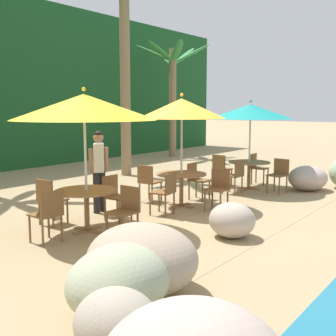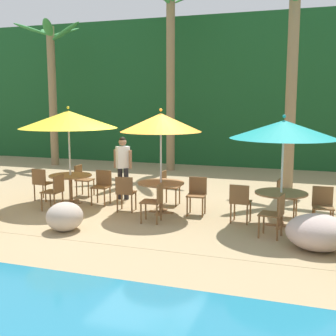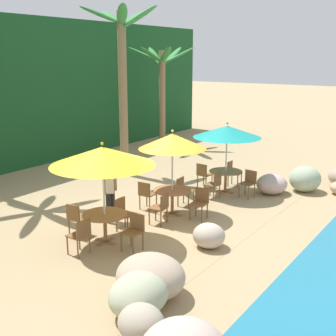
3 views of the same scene
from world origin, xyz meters
name	(u,v)px [view 1 (image 1 of 3)]	position (x,y,z in m)	size (l,w,h in m)	color
ground_plane	(169,209)	(0.00, 0.00, 0.00)	(120.00, 120.00, 0.00)	tan
terrace_deck	(169,209)	(0.00, 0.00, 0.00)	(18.00, 5.20, 0.01)	tan
rock_seawall	(278,227)	(-1.27, -3.00, 0.38)	(15.26, 3.59, 0.98)	#A2B593
umbrella_yellow	(84,107)	(-2.24, 0.14, 2.18)	(2.49, 2.49, 2.51)	silver
dining_table_yellow	(86,197)	(-2.24, 0.14, 0.61)	(1.10, 1.10, 0.74)	olive
chair_yellow_seaward	(115,194)	(-1.40, 0.28, 0.51)	(0.44, 0.45, 0.87)	brown
chair_yellow_inland	(49,198)	(-2.39, 0.98, 0.51)	(0.45, 0.45, 0.87)	brown
chair_yellow_left	(48,212)	(-3.09, 0.10, 0.51)	(0.44, 0.45, 0.87)	brown
chair_yellow_right	(126,208)	(-2.15, -0.71, 0.51)	(0.43, 0.42, 0.87)	brown
umbrella_orange	(182,109)	(0.34, -0.07, 2.15)	(1.90, 1.90, 2.48)	silver
dining_table_orange	(181,179)	(0.34, -0.07, 0.61)	(1.10, 1.10, 0.74)	olive
chair_orange_seaward	(196,178)	(1.18, 0.09, 0.51)	(0.46, 0.46, 0.87)	brown
chair_orange_inland	(148,180)	(0.22, 0.77, 0.51)	(0.44, 0.44, 0.87)	brown
chair_orange_left	(166,190)	(-0.49, -0.28, 0.51)	(0.47, 0.48, 0.87)	brown
chair_orange_right	(218,187)	(0.51, -0.91, 0.51)	(0.46, 0.46, 0.87)	brown
umbrella_teal	(251,112)	(3.12, -0.32, 2.06)	(2.22, 2.22, 2.37)	silver
dining_table_teal	(249,166)	(3.12, -0.32, 0.61)	(1.10, 1.10, 0.74)	olive
chair_teal_seaward	(257,166)	(3.96, -0.16, 0.51)	(0.46, 0.46, 0.87)	brown
chair_teal_inland	(221,167)	(3.12, 0.53, 0.51)	(0.47, 0.46, 0.87)	brown
chair_teal_left	(236,174)	(2.27, -0.38, 0.51)	(0.44, 0.45, 0.87)	brown
chair_teal_right	(279,173)	(3.10, -1.18, 0.51)	(0.48, 0.48, 0.87)	brown
palm_tree_third	(125,48)	(2.98, 3.95, 4.00)	(2.91, 2.98, 6.18)	olive
palm_tree_fourth	(172,80)	(8.21, 5.96, 3.37)	(3.23, 2.90, 4.93)	olive
waiter_in_white	(99,165)	(-1.12, 0.97, 0.99)	(0.52, 0.38, 1.70)	#232328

